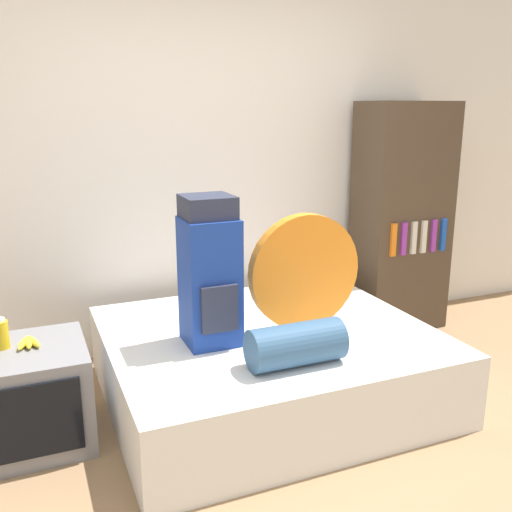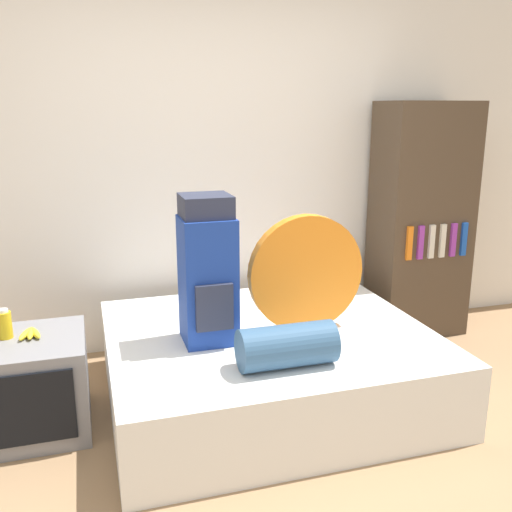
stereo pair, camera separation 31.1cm
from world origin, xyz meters
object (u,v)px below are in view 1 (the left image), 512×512
(backpack, at_px, (210,273))
(bookshelf, at_px, (401,218))
(tent_bag, at_px, (304,272))
(television, at_px, (25,397))
(sleeping_roll, at_px, (296,345))
(canister, at_px, (1,334))

(backpack, bearing_deg, bookshelf, 22.17)
(tent_bag, distance_m, television, 1.62)
(sleeping_roll, bearing_deg, tent_bag, 58.47)
(canister, bearing_deg, tent_bag, -4.45)
(television, bearing_deg, canister, 143.07)
(sleeping_roll, height_order, canister, canister)
(tent_bag, relative_size, television, 1.08)
(tent_bag, distance_m, sleeping_roll, 0.57)
(television, distance_m, bookshelf, 2.88)
(television, bearing_deg, bookshelf, 13.41)
(tent_bag, distance_m, canister, 1.63)
(backpack, distance_m, sleeping_roll, 0.60)
(tent_bag, bearing_deg, sleeping_roll, -121.53)
(tent_bag, height_order, sleeping_roll, tent_bag)
(backpack, xyz_separation_m, sleeping_roll, (0.30, -0.44, -0.28))
(backpack, xyz_separation_m, tent_bag, (0.57, -0.00, -0.06))
(backpack, relative_size, bookshelf, 0.47)
(television, xyz_separation_m, bookshelf, (2.74, 0.65, 0.60))
(sleeping_roll, relative_size, bookshelf, 0.28)
(sleeping_roll, xyz_separation_m, bookshelf, (1.47, 1.16, 0.33))
(sleeping_roll, relative_size, canister, 3.07)
(sleeping_roll, relative_size, television, 0.78)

